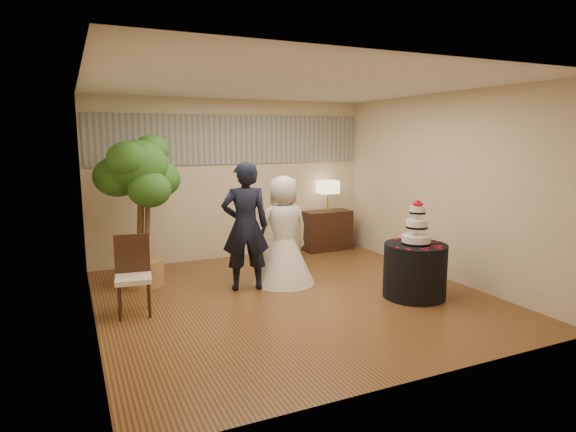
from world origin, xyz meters
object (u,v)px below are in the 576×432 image
ficus_tree (140,210)px  groom (245,226)px  bride (283,230)px  console (327,230)px  wedding_cake (417,222)px  cake_table (415,271)px  table_lamp (328,196)px  side_chair (133,276)px

ficus_tree → groom: bearing=-31.9°
bride → console: bride is taller
wedding_cake → console: bearing=84.6°
console → ficus_tree: bearing=-167.6°
cake_table → ficus_tree: bearing=147.5°
table_lamp → cake_table: bearing=-95.4°
wedding_cake → ficus_tree: size_ratio=0.27×
side_chair → cake_table: bearing=-7.7°
table_lamp → side_chair: (-3.81, -2.01, -0.57)m
cake_table → ficus_tree: size_ratio=0.38×
console → bride: bearing=-136.6°
console → table_lamp: bearing=0.0°
ficus_tree → side_chair: 1.37m
table_lamp → ficus_tree: size_ratio=0.26×
table_lamp → ficus_tree: (-3.54, -0.82, 0.07)m
cake_table → table_lamp: table_lamp is taller
bride → side_chair: bride is taller
wedding_cake → console: (0.28, 2.91, -0.65)m
wedding_cake → ficus_tree: bearing=147.5°
wedding_cake → table_lamp: bearing=84.6°
groom → bride: groom is taller
cake_table → side_chair: size_ratio=0.87×
wedding_cake → cake_table: bearing=-90.0°
wedding_cake → table_lamp: (0.28, 2.91, 0.02)m
bride → table_lamp: 2.27m
groom → bride: size_ratio=1.14×
groom → wedding_cake: (1.96, -1.27, 0.12)m
console → ficus_tree: 3.71m
wedding_cake → console: wedding_cake is taller
console → side_chair: (-3.81, -2.01, 0.10)m
bride → table_lamp: bride is taller
groom → table_lamp: groom is taller
console → side_chair: size_ratio=0.94×
wedding_cake → bride: bearing=135.3°
console → table_lamp: size_ratio=1.57×
table_lamp → ficus_tree: 3.64m
table_lamp → ficus_tree: bearing=-166.9°
groom → ficus_tree: bearing=-19.2°
groom → bride: 0.62m
groom → ficus_tree: 1.55m
bride → side_chair: size_ratio=1.66×
cake_table → ficus_tree: (-3.26, 2.08, 0.75)m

